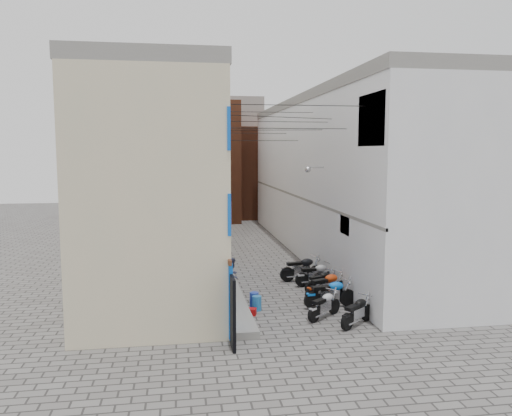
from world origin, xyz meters
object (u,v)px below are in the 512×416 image
motorcycle_b (324,304)px  motorcycle_g (302,267)px  motorcycle_e (322,280)px  water_jug_near (257,303)px  water_jug_far (254,299)px  red_crate (251,312)px  person_a (225,278)px  motorcycle_c (330,292)px  motorcycle_f (317,273)px  motorcycle_a (357,310)px  person_b (232,275)px  motorcycle_d (327,284)px

motorcycle_b → motorcycle_g: 5.21m
motorcycle_b → motorcycle_e: 3.34m
motorcycle_b → water_jug_near: 2.57m
water_jug_far → red_crate: (-0.28, -0.99, -0.15)m
person_a → red_crate: 1.99m
motorcycle_c → red_crate: 3.18m
motorcycle_g → water_jug_near: motorcycle_g is taller
person_a → motorcycle_f: bearing=-74.2°
motorcycle_a → water_jug_far: bearing=-167.8°
person_b → red_crate: size_ratio=3.64×
water_jug_far → water_jug_near: bearing=-86.9°
water_jug_near → water_jug_far: 0.49m
red_crate → water_jug_near: bearing=58.6°
person_a → water_jug_near: 1.72m
motorcycle_b → motorcycle_g: motorcycle_g is taller
motorcycle_e → motorcycle_g: motorcycle_g is taller
motorcycle_b → motorcycle_d: (0.75, 2.16, 0.09)m
water_jug_far → person_a: bearing=151.2°
motorcycle_g → water_jug_far: (-2.77, -3.47, -0.35)m
motorcycle_a → motorcycle_e: bearing=142.4°
motorcycle_e → person_b: 3.89m
water_jug_far → motorcycle_d: bearing=8.5°
motorcycle_d → person_b: 3.82m
motorcycle_d → motorcycle_e: 1.08m
person_b → water_jug_near: bearing=-123.3°
motorcycle_e → motorcycle_f: bearing=152.8°
person_b → water_jug_far: person_b is taller
motorcycle_g → motorcycle_c: bearing=-7.8°
motorcycle_a → motorcycle_g: motorcycle_g is taller
motorcycle_f → person_a: size_ratio=1.27×
motorcycle_d → motorcycle_g: size_ratio=0.99×
motorcycle_e → water_jug_near: size_ratio=3.16×
motorcycle_e → water_jug_far: 3.48m
motorcycle_e → person_a: (-4.20, -0.93, 0.52)m
motorcycle_c → person_b: person_b is taller
motorcycle_b → water_jug_near: size_ratio=3.28×
motorcycle_b → motorcycle_g: bearing=136.6°
motorcycle_e → person_b: person_b is taller
motorcycle_b → motorcycle_e: size_ratio=1.04×
water_jug_near → water_jug_far: same height
motorcycle_b → motorcycle_f: 4.29m
motorcycle_d → person_a: bearing=-115.9°
motorcycle_a → motorcycle_d: (-0.15, 3.07, 0.07)m
motorcycle_a → water_jug_near: 3.80m
motorcycle_d → water_jug_near: bearing=-96.4°
motorcycle_f → water_jug_near: 4.35m
motorcycle_f → person_b: 4.15m
person_b → water_jug_near: person_b is taller
motorcycle_g → person_a: bearing=-62.1°
motorcycle_e → motorcycle_g: (-0.35, 1.95, 0.12)m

